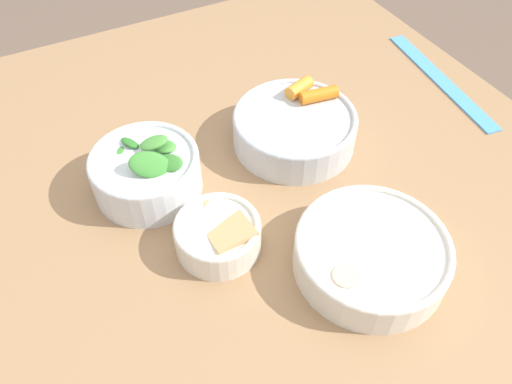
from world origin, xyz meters
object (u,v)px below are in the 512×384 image
object	(u,v)px
bowl_carrots	(295,127)
bowl_cookies	(219,236)
ruler	(440,80)
bowl_beans_hotdog	(371,255)
bowl_greens	(146,171)

from	to	relation	value
bowl_carrots	bowl_cookies	xyz separation A→B (m)	(0.13, -0.19, -0.01)
bowl_cookies	ruler	distance (m)	0.53
bowl_beans_hotdog	bowl_cookies	distance (m)	0.19
bowl_beans_hotdog	bowl_cookies	bearing A→B (deg)	-125.98
bowl_greens	ruler	bearing A→B (deg)	90.77
bowl_greens	ruler	size ratio (longest dim) A/B	0.51
bowl_cookies	ruler	world-z (taller)	bowl_cookies
bowl_greens	bowl_cookies	size ratio (longest dim) A/B	1.38
bowl_carrots	ruler	world-z (taller)	bowl_carrots
bowl_greens	bowl_cookies	bearing A→B (deg)	17.99
ruler	bowl_cookies	bearing A→B (deg)	-73.37
bowl_beans_hotdog	ruler	xyz separation A→B (m)	(-0.26, 0.35, -0.02)
bowl_greens	ruler	xyz separation A→B (m)	(-0.01, 0.55, -0.03)
bowl_cookies	bowl_greens	bearing A→B (deg)	-162.01
bowl_carrots	ruler	distance (m)	0.32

